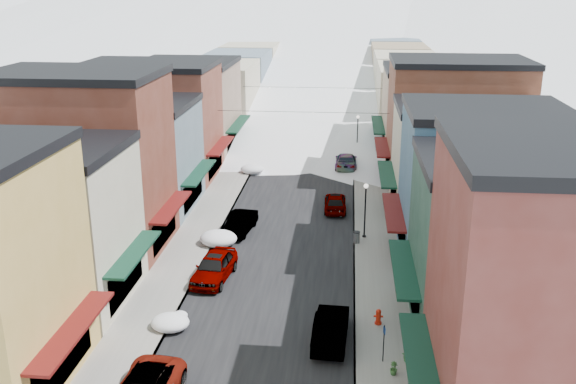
% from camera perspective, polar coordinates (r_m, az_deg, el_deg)
% --- Properties ---
extents(road, '(10.00, 160.00, 0.01)m').
position_cam_1_polar(road, '(82.32, 2.31, 5.53)').
color(road, black).
rests_on(road, ground).
extents(sidewalk_left, '(3.20, 160.00, 0.15)m').
position_cam_1_polar(sidewalk_left, '(82.92, -2.27, 5.67)').
color(sidewalk_left, gray).
rests_on(sidewalk_left, ground).
extents(sidewalk_right, '(3.20, 160.00, 0.15)m').
position_cam_1_polar(sidewalk_right, '(82.22, 6.92, 5.45)').
color(sidewalk_right, gray).
rests_on(sidewalk_right, ground).
extents(curb_left, '(0.10, 160.00, 0.15)m').
position_cam_1_polar(curb_left, '(82.73, -1.20, 5.66)').
color(curb_left, slate).
rests_on(curb_left, ground).
extents(curb_right, '(0.10, 160.00, 0.15)m').
position_cam_1_polar(curb_right, '(82.19, 5.84, 5.48)').
color(curb_right, slate).
rests_on(curb_right, ground).
extents(bldg_l_cream, '(11.30, 8.20, 9.50)m').
position_cam_1_polar(bldg_l_cream, '(39.41, -21.41, -2.72)').
color(bldg_l_cream, beige).
rests_on(bldg_l_cream, ground).
extents(bldg_l_brick_near, '(12.30, 8.20, 12.50)m').
position_cam_1_polar(bldg_l_brick_near, '(46.06, -17.85, 2.55)').
color(bldg_l_brick_near, maroon).
rests_on(bldg_l_brick_near, ground).
extents(bldg_l_grayblue, '(11.30, 9.20, 9.00)m').
position_cam_1_polar(bldg_l_grayblue, '(53.96, -13.74, 3.19)').
color(bldg_l_grayblue, slate).
rests_on(bldg_l_grayblue, ground).
extents(bldg_l_brick_far, '(13.30, 9.20, 11.00)m').
position_cam_1_polar(bldg_l_brick_far, '(62.37, -12.04, 6.23)').
color(bldg_l_brick_far, brown).
rests_on(bldg_l_brick_far, ground).
extents(bldg_l_tan, '(11.30, 11.20, 10.00)m').
position_cam_1_polar(bldg_l_tan, '(71.63, -8.90, 7.51)').
color(bldg_l_tan, '#8D6F5C').
rests_on(bldg_l_tan, ground).
extents(bldg_r_green, '(11.30, 9.20, 9.50)m').
position_cam_1_polar(bldg_r_green, '(35.91, 19.32, -4.49)').
color(bldg_r_green, '#1D3E31').
rests_on(bldg_r_green, ground).
extents(bldg_r_blue, '(11.30, 9.20, 10.50)m').
position_cam_1_polar(bldg_r_blue, '(44.02, 16.78, 0.59)').
color(bldg_r_blue, '#335874').
rests_on(bldg_r_blue, ground).
extents(bldg_r_cream, '(12.30, 9.20, 9.00)m').
position_cam_1_polar(bldg_r_cream, '(52.81, 15.46, 2.73)').
color(bldg_r_cream, beige).
rests_on(bldg_r_cream, ground).
extents(bldg_r_brick_far, '(13.30, 9.20, 11.50)m').
position_cam_1_polar(bldg_r_brick_far, '(61.25, 14.66, 6.07)').
color(bldg_r_brick_far, brown).
rests_on(bldg_r_brick_far, ground).
extents(bldg_r_tan, '(11.30, 11.20, 9.50)m').
position_cam_1_polar(bldg_r_tan, '(71.01, 12.60, 7.00)').
color(bldg_r_tan, '#9D8267').
rests_on(bldg_r_tan, ground).
extents(distant_blocks, '(34.00, 55.00, 8.00)m').
position_cam_1_polar(distant_blocks, '(104.25, 3.07, 10.42)').
color(distant_blocks, gray).
rests_on(distant_blocks, ground).
extents(overhead_cables, '(16.40, 15.04, 0.04)m').
position_cam_1_polar(overhead_cables, '(68.87, 1.77, 8.31)').
color(overhead_cables, black).
rests_on(overhead_cables, ground).
extents(car_silver_sedan, '(2.56, 5.20, 1.70)m').
position_cam_1_polar(car_silver_sedan, '(41.01, -6.58, -6.63)').
color(car_silver_sedan, '#ADB0B6').
rests_on(car_silver_sedan, ground).
extents(car_dark_hatch, '(2.19, 4.71, 1.49)m').
position_cam_1_polar(car_dark_hatch, '(48.33, -4.28, -2.76)').
color(car_dark_hatch, black).
rests_on(car_dark_hatch, ground).
extents(car_silver_wagon, '(2.28, 4.73, 1.33)m').
position_cam_1_polar(car_silver_wagon, '(73.16, -0.86, 4.47)').
color(car_silver_wagon, '#ADB0B6').
rests_on(car_silver_wagon, ground).
extents(car_green_sedan, '(1.91, 4.91, 1.59)m').
position_cam_1_polar(car_green_sedan, '(34.29, 3.83, -11.91)').
color(car_green_sedan, black).
rests_on(car_green_sedan, ground).
extents(car_gray_suv, '(1.91, 4.49, 1.51)m').
position_cam_1_polar(car_gray_suv, '(52.93, 4.23, -0.86)').
color(car_gray_suv, gray).
rests_on(car_gray_suv, ground).
extents(car_black_sedan, '(2.19, 5.35, 1.55)m').
position_cam_1_polar(car_black_sedan, '(65.09, 5.18, 2.77)').
color(car_black_sedan, black).
rests_on(car_black_sedan, ground).
extents(car_lane_silver, '(2.37, 5.07, 1.68)m').
position_cam_1_polar(car_lane_silver, '(81.52, 1.56, 6.02)').
color(car_lane_silver, gray).
rests_on(car_lane_silver, ground).
extents(car_lane_white, '(3.23, 5.75, 1.52)m').
position_cam_1_polar(car_lane_white, '(89.26, 2.97, 7.01)').
color(car_lane_white, silver).
rests_on(car_lane_white, ground).
extents(fire_hydrant, '(0.52, 0.39, 0.88)m').
position_cam_1_polar(fire_hydrant, '(35.98, 8.04, -10.96)').
color(fire_hydrant, red).
rests_on(fire_hydrant, sidewalk_right).
extents(parking_sign, '(0.10, 0.27, 2.00)m').
position_cam_1_polar(parking_sign, '(32.44, 8.51, -12.92)').
color(parking_sign, black).
rests_on(parking_sign, sidewalk_right).
extents(trash_can, '(0.50, 0.50, 0.85)m').
position_cam_1_polar(trash_can, '(46.28, 6.10, -4.01)').
color(trash_can, slate).
rests_on(trash_can, sidewalk_right).
extents(streetlamp_near, '(0.34, 0.34, 4.10)m').
position_cam_1_polar(streetlamp_near, '(46.65, 6.89, -1.03)').
color(streetlamp_near, black).
rests_on(streetlamp_near, sidewalk_right).
extents(streetlamp_far, '(0.34, 0.34, 4.13)m').
position_cam_1_polar(streetlamp_far, '(70.43, 6.21, 5.58)').
color(streetlamp_far, black).
rests_on(streetlamp_far, sidewalk_right).
extents(planter_near, '(0.65, 0.59, 0.62)m').
position_cam_1_polar(planter_near, '(33.07, 10.59, -14.13)').
color(planter_near, '#347334').
rests_on(planter_near, sidewalk_right).
extents(planter_far, '(0.48, 0.48, 0.65)m').
position_cam_1_polar(planter_far, '(32.01, 9.37, -15.21)').
color(planter_far, '#35622C').
rests_on(planter_far, sidewalk_right).
extents(snow_pile_near, '(2.10, 2.49, 0.89)m').
position_cam_1_polar(snow_pile_near, '(36.03, -10.35, -11.29)').
color(snow_pile_near, white).
rests_on(snow_pile_near, ground).
extents(snow_pile_mid, '(2.66, 2.84, 1.13)m').
position_cam_1_polar(snow_pile_mid, '(46.19, -6.15, -4.11)').
color(snow_pile_mid, white).
rests_on(snow_pile_mid, ground).
extents(snow_pile_far, '(2.30, 2.61, 0.97)m').
position_cam_1_polar(snow_pile_far, '(63.18, -3.17, 2.04)').
color(snow_pile_far, white).
rests_on(snow_pile_far, ground).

